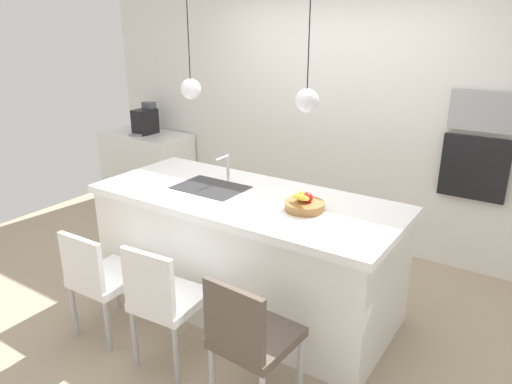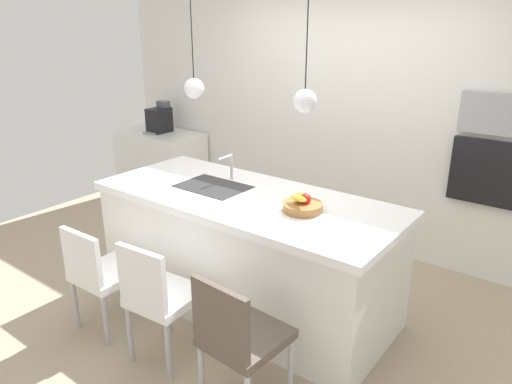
{
  "view_description": "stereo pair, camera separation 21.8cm",
  "coord_description": "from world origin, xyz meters",
  "px_view_note": "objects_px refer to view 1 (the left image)",
  "views": [
    {
      "loc": [
        1.98,
        -2.84,
        2.23
      ],
      "look_at": [
        0.1,
        0.0,
        1.0
      ],
      "focal_mm": 33.77,
      "sensor_mm": 36.0,
      "label": 1
    },
    {
      "loc": [
        2.16,
        -2.72,
        2.23
      ],
      "look_at": [
        0.1,
        0.0,
        1.0
      ],
      "focal_mm": 33.77,
      "sensor_mm": 36.0,
      "label": 2
    }
  ],
  "objects_px": {
    "chair_near": "(102,276)",
    "fruit_bowl": "(305,204)",
    "oven": "(474,168)",
    "microwave": "(484,111)",
    "coffee_machine": "(145,121)",
    "chair_far": "(250,336)",
    "chair_middle": "(164,298)"
  },
  "relations": [
    {
      "from": "chair_near",
      "to": "fruit_bowl",
      "type": "bearing_deg",
      "value": 37.68
    },
    {
      "from": "oven",
      "to": "microwave",
      "type": "bearing_deg",
      "value": 0.0
    },
    {
      "from": "coffee_machine",
      "to": "chair_far",
      "type": "bearing_deg",
      "value": -35.75
    },
    {
      "from": "fruit_bowl",
      "to": "chair_middle",
      "type": "relative_size",
      "value": 0.32
    },
    {
      "from": "coffee_machine",
      "to": "chair_middle",
      "type": "distance_m",
      "value": 3.26
    },
    {
      "from": "chair_far",
      "to": "microwave",
      "type": "bearing_deg",
      "value": 74.42
    },
    {
      "from": "microwave",
      "to": "chair_middle",
      "type": "xyz_separation_m",
      "value": [
        -1.38,
        -2.48,
        -0.99
      ]
    },
    {
      "from": "coffee_machine",
      "to": "microwave",
      "type": "bearing_deg",
      "value": 4.55
    },
    {
      "from": "chair_middle",
      "to": "chair_near",
      "type": "bearing_deg",
      "value": 179.92
    },
    {
      "from": "coffee_machine",
      "to": "chair_near",
      "type": "bearing_deg",
      "value": -51.49
    },
    {
      "from": "coffee_machine",
      "to": "chair_far",
      "type": "distance_m",
      "value": 3.79
    },
    {
      "from": "chair_middle",
      "to": "microwave",
      "type": "bearing_deg",
      "value": 61.03
    },
    {
      "from": "fruit_bowl",
      "to": "coffee_machine",
      "type": "xyz_separation_m",
      "value": [
        -2.9,
        1.29,
        0.05
      ]
    },
    {
      "from": "microwave",
      "to": "chair_far",
      "type": "xyz_separation_m",
      "value": [
        -0.69,
        -2.49,
        -1.01
      ]
    },
    {
      "from": "coffee_machine",
      "to": "chair_far",
      "type": "xyz_separation_m",
      "value": [
        3.04,
        -2.19,
        -0.56
      ]
    },
    {
      "from": "microwave",
      "to": "chair_middle",
      "type": "distance_m",
      "value": 3.01
    },
    {
      "from": "coffee_machine",
      "to": "chair_far",
      "type": "relative_size",
      "value": 0.43
    },
    {
      "from": "chair_far",
      "to": "coffee_machine",
      "type": "bearing_deg",
      "value": 144.25
    },
    {
      "from": "coffee_machine",
      "to": "fruit_bowl",
      "type": "bearing_deg",
      "value": -23.98
    },
    {
      "from": "chair_near",
      "to": "chair_far",
      "type": "bearing_deg",
      "value": -0.16
    },
    {
      "from": "oven",
      "to": "chair_middle",
      "type": "distance_m",
      "value": 2.88
    },
    {
      "from": "microwave",
      "to": "fruit_bowl",
      "type": "bearing_deg",
      "value": -117.75
    },
    {
      "from": "fruit_bowl",
      "to": "coffee_machine",
      "type": "height_order",
      "value": "coffee_machine"
    },
    {
      "from": "oven",
      "to": "chair_near",
      "type": "relative_size",
      "value": 0.66
    },
    {
      "from": "oven",
      "to": "chair_middle",
      "type": "relative_size",
      "value": 0.62
    },
    {
      "from": "chair_middle",
      "to": "chair_far",
      "type": "distance_m",
      "value": 0.68
    },
    {
      "from": "oven",
      "to": "chair_far",
      "type": "height_order",
      "value": "oven"
    },
    {
      "from": "chair_near",
      "to": "chair_far",
      "type": "xyz_separation_m",
      "value": [
        1.3,
        -0.0,
        0.02
      ]
    },
    {
      "from": "chair_near",
      "to": "chair_far",
      "type": "height_order",
      "value": "chair_far"
    },
    {
      "from": "microwave",
      "to": "oven",
      "type": "height_order",
      "value": "microwave"
    },
    {
      "from": "coffee_machine",
      "to": "chair_far",
      "type": "height_order",
      "value": "coffee_machine"
    },
    {
      "from": "fruit_bowl",
      "to": "chair_near",
      "type": "height_order",
      "value": "fruit_bowl"
    }
  ]
}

